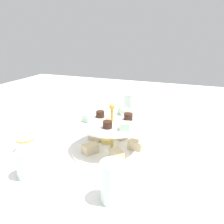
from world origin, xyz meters
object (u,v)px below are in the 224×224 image
Objects in this scene: butter_knife_right at (58,124)px; teacup_with_saucer at (26,145)px; water_glass_short_left at (28,164)px; water_glass_mid_back at (112,182)px; water_glass_tall_right at (130,108)px; tiered_serving_stand at (112,137)px; butter_knife_left at (211,155)px.

teacup_with_saucer is at bearing 33.55° from butter_knife_right.
butter_knife_right is (0.14, -0.36, -0.04)m from water_glass_short_left.
butter_knife_right is 0.54m from water_glass_mid_back.
water_glass_tall_right is at bearing -77.89° from water_glass_mid_back.
tiered_serving_stand is 0.33m from butter_knife_right.
butter_knife_right is (0.29, 0.15, -0.06)m from water_glass_tall_right.
tiered_serving_stand reaches higher than water_glass_tall_right.
water_glass_short_left reaches higher than butter_knife_left.
butter_knife_left is (-0.32, -0.08, -0.05)m from tiered_serving_stand.
water_glass_short_left is 0.76× the size of water_glass_mid_back.
water_glass_tall_right is at bearing -122.59° from teacup_with_saucer.
water_glass_tall_right reaches higher than water_glass_short_left.
water_glass_short_left is at bearing 73.92° from water_glass_tall_right.
water_glass_tall_right is at bearing -106.08° from water_glass_short_left.
teacup_with_saucer reaches higher than butter_knife_right.
tiered_serving_stand is 3.11× the size of teacup_with_saucer.
water_glass_mid_back is at bearing 111.25° from tiered_serving_stand.
butter_knife_right is at bearing 27.92° from water_glass_tall_right.
tiered_serving_stand reaches higher than water_glass_mid_back.
butter_knife_left is at bearing -126.18° from water_glass_mid_back.
water_glass_mid_back is (-0.40, 0.37, 0.05)m from butter_knife_right.
water_glass_mid_back is (0.23, 0.32, 0.05)m from butter_knife_left.
tiered_serving_stand is 0.34m from butter_knife_left.
teacup_with_saucer is at bearing 86.62° from butter_knife_left.
water_glass_short_left is (0.17, 0.23, -0.01)m from tiered_serving_stand.
water_glass_tall_right reaches higher than water_glass_mid_back.
butter_knife_left is at bearing -147.89° from water_glass_short_left.
water_glass_mid_back reaches higher than butter_knife_left.
water_glass_short_left is at bearing 47.23° from butter_knife_right.
tiered_serving_stand is at bearing 82.34° from butter_knife_left.
butter_knife_left is 1.00× the size of butter_knife_right.
butter_knife_left is at bearing -161.96° from teacup_with_saucer.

